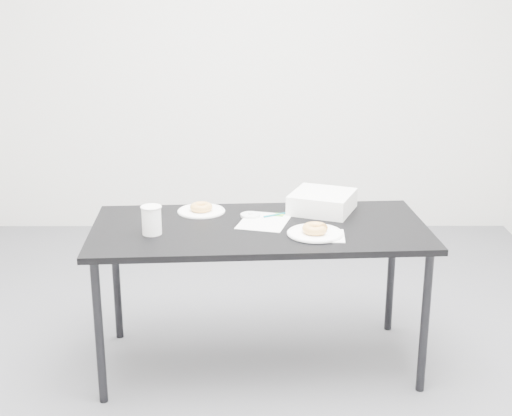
{
  "coord_description": "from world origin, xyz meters",
  "views": [
    {
      "loc": [
        0.1,
        -3.16,
        1.76
      ],
      "look_at": [
        0.1,
        0.02,
        0.77
      ],
      "focal_mm": 50.0,
      "sensor_mm": 36.0,
      "label": 1
    }
  ],
  "objects_px": {
    "scorecard": "(264,221)",
    "donut_near": "(315,229)",
    "pen": "(275,215)",
    "plate_far": "(201,211)",
    "coffee_cup": "(152,220)",
    "bakery_box": "(322,202)",
    "plate_near": "(315,233)",
    "table": "(260,237)",
    "donut_far": "(201,207)"
  },
  "relations": [
    {
      "from": "plate_near",
      "to": "donut_far",
      "type": "xyz_separation_m",
      "value": [
        -0.53,
        0.34,
        0.02
      ]
    },
    {
      "from": "scorecard",
      "to": "coffee_cup",
      "type": "distance_m",
      "value": 0.53
    },
    {
      "from": "pen",
      "to": "donut_near",
      "type": "xyz_separation_m",
      "value": [
        0.17,
        -0.27,
        0.02
      ]
    },
    {
      "from": "table",
      "to": "pen",
      "type": "height_order",
      "value": "pen"
    },
    {
      "from": "pen",
      "to": "coffee_cup",
      "type": "bearing_deg",
      "value": 176.47
    },
    {
      "from": "donut_near",
      "to": "donut_far",
      "type": "relative_size",
      "value": 1.07
    },
    {
      "from": "scorecard",
      "to": "pen",
      "type": "relative_size",
      "value": 2.15
    },
    {
      "from": "donut_near",
      "to": "plate_far",
      "type": "xyz_separation_m",
      "value": [
        -0.53,
        0.34,
        -0.03
      ]
    },
    {
      "from": "donut_far",
      "to": "pen",
      "type": "bearing_deg",
      "value": -10.91
    },
    {
      "from": "table",
      "to": "pen",
      "type": "relative_size",
      "value": 12.53
    },
    {
      "from": "coffee_cup",
      "to": "bakery_box",
      "type": "height_order",
      "value": "coffee_cup"
    },
    {
      "from": "scorecard",
      "to": "coffee_cup",
      "type": "xyz_separation_m",
      "value": [
        -0.5,
        -0.17,
        0.06
      ]
    },
    {
      "from": "donut_far",
      "to": "scorecard",
      "type": "bearing_deg",
      "value": -26.61
    },
    {
      "from": "pen",
      "to": "bakery_box",
      "type": "bearing_deg",
      "value": -8.58
    },
    {
      "from": "plate_near",
      "to": "coffee_cup",
      "type": "height_order",
      "value": "coffee_cup"
    },
    {
      "from": "pen",
      "to": "plate_far",
      "type": "distance_m",
      "value": 0.37
    },
    {
      "from": "table",
      "to": "donut_far",
      "type": "relative_size",
      "value": 14.49
    },
    {
      "from": "table",
      "to": "plate_far",
      "type": "distance_m",
      "value": 0.36
    },
    {
      "from": "plate_near",
      "to": "donut_near",
      "type": "xyz_separation_m",
      "value": [
        0.0,
        0.0,
        0.02
      ]
    },
    {
      "from": "pen",
      "to": "plate_near",
      "type": "bearing_deg",
      "value": -85.75
    },
    {
      "from": "pen",
      "to": "plate_near",
      "type": "distance_m",
      "value": 0.32
    },
    {
      "from": "bakery_box",
      "to": "pen",
      "type": "bearing_deg",
      "value": -139.19
    },
    {
      "from": "pen",
      "to": "plate_near",
      "type": "relative_size",
      "value": 0.51
    },
    {
      "from": "pen",
      "to": "bakery_box",
      "type": "xyz_separation_m",
      "value": [
        0.23,
        0.08,
        0.04
      ]
    },
    {
      "from": "scorecard",
      "to": "donut_near",
      "type": "distance_m",
      "value": 0.29
    },
    {
      "from": "donut_near",
      "to": "pen",
      "type": "bearing_deg",
      "value": 122.38
    },
    {
      "from": "plate_far",
      "to": "donut_far",
      "type": "relative_size",
      "value": 2.13
    },
    {
      "from": "plate_near",
      "to": "donut_near",
      "type": "distance_m",
      "value": 0.02
    },
    {
      "from": "pen",
      "to": "donut_near",
      "type": "height_order",
      "value": "donut_near"
    },
    {
      "from": "donut_far",
      "to": "bakery_box",
      "type": "relative_size",
      "value": 0.39
    },
    {
      "from": "scorecard",
      "to": "plate_far",
      "type": "bearing_deg",
      "value": 168.26
    },
    {
      "from": "scorecard",
      "to": "plate_far",
      "type": "relative_size",
      "value": 1.17
    },
    {
      "from": "bakery_box",
      "to": "plate_far",
      "type": "bearing_deg",
      "value": -157.48
    },
    {
      "from": "pen",
      "to": "plate_far",
      "type": "relative_size",
      "value": 0.54
    },
    {
      "from": "pen",
      "to": "plate_far",
      "type": "bearing_deg",
      "value": 140.96
    },
    {
      "from": "table",
      "to": "plate_far",
      "type": "xyz_separation_m",
      "value": [
        -0.28,
        0.22,
        0.06
      ]
    },
    {
      "from": "table",
      "to": "plate_near",
      "type": "distance_m",
      "value": 0.28
    },
    {
      "from": "donut_far",
      "to": "bakery_box",
      "type": "distance_m",
      "value": 0.59
    },
    {
      "from": "scorecard",
      "to": "pen",
      "type": "xyz_separation_m",
      "value": [
        0.05,
        0.08,
        0.01
      ]
    },
    {
      "from": "coffee_cup",
      "to": "bakery_box",
      "type": "distance_m",
      "value": 0.86
    },
    {
      "from": "plate_far",
      "to": "coffee_cup",
      "type": "relative_size",
      "value": 1.79
    },
    {
      "from": "plate_near",
      "to": "donut_far",
      "type": "bearing_deg",
      "value": 147.56
    },
    {
      "from": "table",
      "to": "bakery_box",
      "type": "relative_size",
      "value": 5.59
    },
    {
      "from": "table",
      "to": "bakery_box",
      "type": "distance_m",
      "value": 0.4
    },
    {
      "from": "donut_near",
      "to": "bakery_box",
      "type": "relative_size",
      "value": 0.41
    },
    {
      "from": "plate_near",
      "to": "bakery_box",
      "type": "relative_size",
      "value": 0.88
    },
    {
      "from": "table",
      "to": "coffee_cup",
      "type": "relative_size",
      "value": 12.16
    },
    {
      "from": "table",
      "to": "pen",
      "type": "xyz_separation_m",
      "value": [
        0.08,
        0.15,
        0.06
      ]
    },
    {
      "from": "plate_near",
      "to": "plate_far",
      "type": "relative_size",
      "value": 1.07
    },
    {
      "from": "bakery_box",
      "to": "table",
      "type": "bearing_deg",
      "value": -122.17
    }
  ]
}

